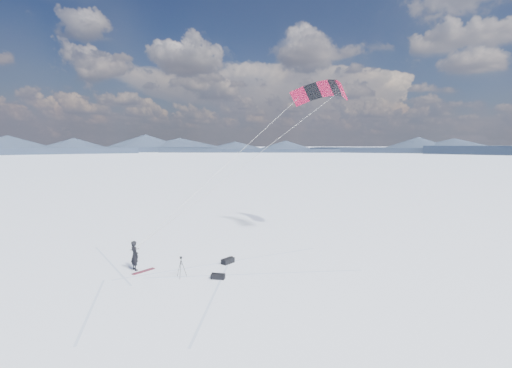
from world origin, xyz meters
TOP-DOWN VIEW (x-y plane):
  - ground at (0.00, 0.00)m, footprint 1800.00×1800.00m
  - horizon_hills at (0.00, -0.00)m, footprint 704.47×706.88m
  - snow_tracks at (-1.44, -0.32)m, footprint 13.93×10.25m
  - snowkiter at (-1.86, 1.74)m, footprint 0.56×0.73m
  - snowboard at (-1.50, 1.21)m, footprint 1.45×0.75m
  - tripod at (0.12, -0.83)m, footprint 0.52×0.58m
  - gear_bag_a at (3.47, 0.06)m, footprint 0.94×0.69m
  - gear_bag_b at (1.81, -2.09)m, footprint 0.81×0.78m
  - power_kite at (12.99, 2.71)m, footprint 16.04×5.78m

SIDE VIEW (x-z plane):
  - ground at x=0.00m, z-range 0.00..0.00m
  - snowkiter at x=-1.86m, z-range -0.89..0.89m
  - snow_tracks at x=-1.44m, z-range 0.00..0.01m
  - snowboard at x=-1.50m, z-range 0.00..0.04m
  - gear_bag_b at x=1.81m, z-range -0.02..0.32m
  - gear_bag_a at x=3.47m, z-range -0.02..0.36m
  - tripod at x=0.12m, z-range 0.17..1.38m
  - horizon_hills at x=0.00m, z-range -1.10..6.90m
  - power_kite at x=12.99m, z-range 5.95..17.13m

